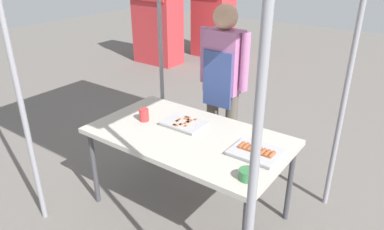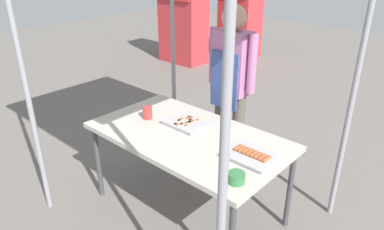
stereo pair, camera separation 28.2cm
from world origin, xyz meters
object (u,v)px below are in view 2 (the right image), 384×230
object	(u,v)px
vendor_woman	(231,78)
neighbor_stall_left	(240,13)
tray_meat_skewers	(185,123)
condiment_bowl	(236,178)
drink_cup_near_edge	(148,113)
neighbor_stall_right	(183,17)
tray_grilled_sausages	(251,156)
stall_table	(188,140)

from	to	relation	value
vendor_woman	neighbor_stall_left	xyz separation A→B (m)	(-2.47, 3.69, -0.09)
tray_meat_skewers	vendor_woman	bearing A→B (deg)	92.59
tray_meat_skewers	condiment_bowl	size ratio (longest dim) A/B	3.13
drink_cup_near_edge	neighbor_stall_right	world-z (taller)	neighbor_stall_right
tray_grilled_sausages	neighbor_stall_left	xyz separation A→B (m)	(-3.21, 4.42, 0.13)
drink_cup_near_edge	vendor_woman	xyz separation A→B (m)	(0.30, 0.79, 0.19)
tray_grilled_sausages	vendor_woman	bearing A→B (deg)	134.85
neighbor_stall_right	vendor_woman	bearing A→B (deg)	-40.10
vendor_woman	neighbor_stall_right	size ratio (longest dim) A/B	0.94
drink_cup_near_edge	vendor_woman	distance (m)	0.87
tray_grilled_sausages	tray_meat_skewers	size ratio (longest dim) A/B	1.00
neighbor_stall_left	stall_table	bearing A→B (deg)	-59.48
vendor_woman	neighbor_stall_left	distance (m)	4.44
drink_cup_near_edge	vendor_woman	size ratio (longest dim) A/B	0.07
tray_meat_skewers	condiment_bowl	bearing A→B (deg)	-25.64
tray_grilled_sausages	tray_meat_skewers	xyz separation A→B (m)	(-0.70, 0.07, -0.00)
tray_grilled_sausages	drink_cup_near_edge	bearing A→B (deg)	-177.11
tray_grilled_sausages	neighbor_stall_left	world-z (taller)	neighbor_stall_left
tray_meat_skewers	condiment_bowl	xyz separation A→B (m)	(0.80, -0.38, 0.02)
neighbor_stall_left	drink_cup_near_edge	bearing A→B (deg)	-64.14
stall_table	condiment_bowl	size ratio (longest dim) A/B	14.22
condiment_bowl	drink_cup_near_edge	bearing A→B (deg)	167.14
tray_grilled_sausages	neighbor_stall_right	distance (m)	5.03
condiment_bowl	vendor_woman	bearing A→B (deg)	128.24
tray_meat_skewers	neighbor_stall_right	xyz separation A→B (m)	(-3.08, 3.23, 0.12)
drink_cup_near_edge	neighbor_stall_left	distance (m)	4.97
tray_meat_skewers	vendor_woman	world-z (taller)	vendor_woman
neighbor_stall_right	neighbor_stall_left	bearing A→B (deg)	62.70
vendor_woman	tray_grilled_sausages	bearing A→B (deg)	134.85
stall_table	drink_cup_near_edge	xyz separation A→B (m)	(-0.46, -0.02, 0.11)
stall_table	tray_meat_skewers	bearing A→B (deg)	139.95
neighbor_stall_left	neighbor_stall_right	world-z (taller)	neighbor_stall_left
tray_meat_skewers	condiment_bowl	world-z (taller)	condiment_bowl
tray_grilled_sausages	tray_meat_skewers	bearing A→B (deg)	174.18
drink_cup_near_edge	neighbor_stall_left	xyz separation A→B (m)	(-2.17, 4.48, 0.09)
neighbor_stall_right	condiment_bowl	bearing A→B (deg)	-43.01
stall_table	drink_cup_near_edge	size ratio (longest dim) A/B	14.78
condiment_bowl	neighbor_stall_left	bearing A→B (deg)	124.87
condiment_bowl	neighbor_stall_left	distance (m)	5.77
tray_grilled_sausages	drink_cup_near_edge	xyz separation A→B (m)	(-1.04, -0.05, 0.03)
drink_cup_near_edge	neighbor_stall_right	bearing A→B (deg)	129.28
tray_meat_skewers	neighbor_stall_left	world-z (taller)	neighbor_stall_left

